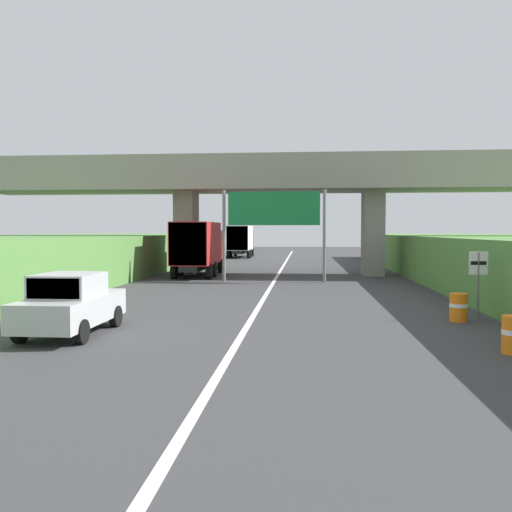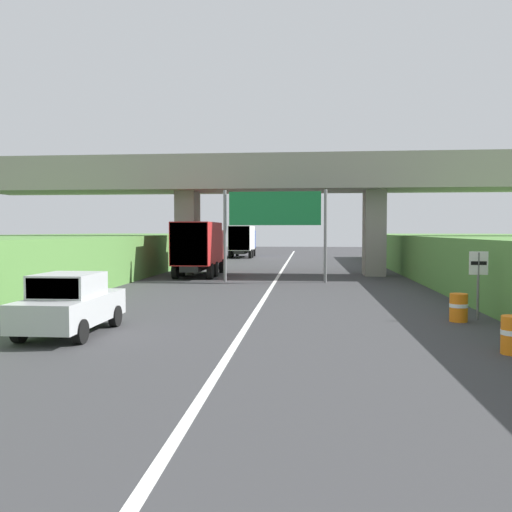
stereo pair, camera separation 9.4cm
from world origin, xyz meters
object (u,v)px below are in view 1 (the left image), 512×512
object	(u,v)px
overhead_highway_sign	(274,214)
car_silver	(71,304)
speed_limit_sign	(478,274)
truck_red	(199,246)
construction_barrel_3	(459,307)
truck_blue	(241,240)

from	to	relation	value
overhead_highway_sign	car_silver	size ratio (longest dim) A/B	1.43
speed_limit_sign	truck_red	distance (m)	20.30
overhead_highway_sign	speed_limit_sign	world-z (taller)	overhead_highway_sign
car_silver	construction_barrel_3	size ratio (longest dim) A/B	4.56
truck_red	car_silver	size ratio (longest dim) A/B	1.78
truck_blue	truck_red	distance (m)	24.79
speed_limit_sign	truck_blue	xyz separation A→B (m)	(-12.60, 40.84, 0.46)
truck_red	construction_barrel_3	bearing A→B (deg)	-54.80
construction_barrel_3	speed_limit_sign	bearing A→B (deg)	33.82
overhead_highway_sign	construction_barrel_3	distance (m)	14.94
construction_barrel_3	car_silver	bearing A→B (deg)	-164.30
construction_barrel_3	truck_blue	bearing A→B (deg)	106.01
truck_blue	car_silver	world-z (taller)	truck_blue
truck_blue	construction_barrel_3	size ratio (longest dim) A/B	8.11
truck_blue	truck_red	xyz separation A→B (m)	(0.19, -24.79, 0.00)
truck_red	construction_barrel_3	xyz separation A→B (m)	(11.67, -16.55, -1.47)
car_silver	truck_blue	bearing A→B (deg)	90.54
overhead_highway_sign	speed_limit_sign	bearing A→B (deg)	-59.26
speed_limit_sign	car_silver	xyz separation A→B (m)	(-12.18, -3.71, -0.62)
truck_blue	construction_barrel_3	distance (m)	43.03
overhead_highway_sign	construction_barrel_3	bearing A→B (deg)	-62.78
speed_limit_sign	construction_barrel_3	xyz separation A→B (m)	(-0.74, -0.50, -1.02)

